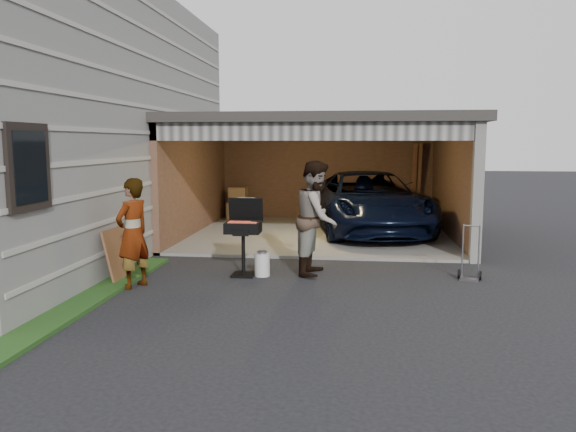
% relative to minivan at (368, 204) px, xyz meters
% --- Properties ---
extents(ground, '(80.00, 80.00, 0.00)m').
position_rel_minivan_xyz_m(ground, '(-1.93, -6.90, -0.76)').
color(ground, black).
rests_on(ground, ground).
extents(house, '(7.00, 11.00, 5.50)m').
position_rel_minivan_xyz_m(house, '(-7.93, -2.90, 1.99)').
color(house, '#474744').
rests_on(house, ground).
extents(groundcover_strip, '(0.50, 8.00, 0.06)m').
position_rel_minivan_xyz_m(groundcover_strip, '(-4.18, -7.90, -0.73)').
color(groundcover_strip, '#193814').
rests_on(groundcover_strip, ground).
extents(garage, '(6.80, 6.30, 2.90)m').
position_rel_minivan_xyz_m(garage, '(-1.16, -0.11, 1.11)').
color(garage, '#605E59').
rests_on(garage, ground).
extents(minivan, '(3.48, 5.82, 1.51)m').
position_rel_minivan_xyz_m(minivan, '(0.00, 0.00, 0.00)').
color(minivan, black).
rests_on(minivan, ground).
extents(woman, '(0.64, 0.75, 1.75)m').
position_rel_minivan_xyz_m(woman, '(-3.83, -5.86, 0.12)').
color(woman, '#A1B5CA').
rests_on(woman, ground).
extents(man, '(0.87, 1.06, 1.99)m').
position_rel_minivan_xyz_m(man, '(-0.99, -4.58, 0.24)').
color(man, '#50271F').
rests_on(man, ground).
extents(bbq_grill, '(0.60, 0.53, 1.34)m').
position_rel_minivan_xyz_m(bbq_grill, '(-2.24, -4.87, 0.04)').
color(bbq_grill, black).
rests_on(bbq_grill, ground).
extents(propane_tank, '(0.34, 0.34, 0.40)m').
position_rel_minivan_xyz_m(propane_tank, '(-1.92, -4.87, -0.56)').
color(propane_tank, silver).
rests_on(propane_tank, ground).
extents(plywood_panel, '(0.22, 0.80, 0.88)m').
position_rel_minivan_xyz_m(plywood_panel, '(-4.27, -5.46, -0.32)').
color(plywood_panel, brown).
rests_on(plywood_panel, ground).
extents(hand_truck, '(0.41, 0.36, 0.94)m').
position_rel_minivan_xyz_m(hand_truck, '(1.61, -4.73, -0.58)').
color(hand_truck, slate).
rests_on(hand_truck, ground).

